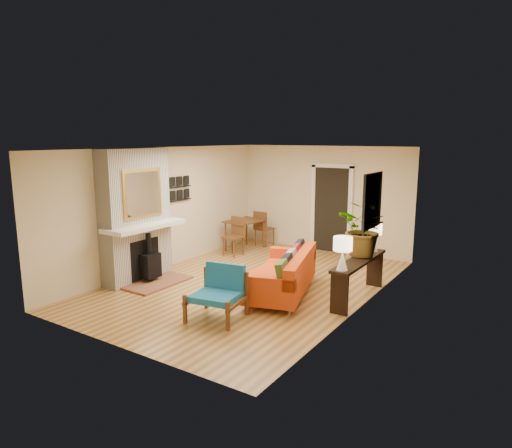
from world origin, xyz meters
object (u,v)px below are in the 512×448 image
object	(u,v)px
blue_chair	(220,290)
houseplant	(365,229)
lamp_far	(374,233)
dining_table	(247,226)
sofa	(286,274)
lamp_near	(343,249)
ottoman	(271,280)
console_table	(359,267)

from	to	relation	value
blue_chair	houseplant	bearing A→B (deg)	54.69
blue_chair	lamp_far	bearing A→B (deg)	59.45
dining_table	lamp_far	world-z (taller)	lamp_far
sofa	lamp_near	bearing A→B (deg)	-15.06
sofa	blue_chair	xyz separation A→B (m)	(-0.36, -1.50, 0.08)
dining_table	lamp_far	xyz separation A→B (m)	(3.65, -1.20, 0.46)
ottoman	lamp_near	xyz separation A→B (m)	(1.51, -0.31, 0.85)
sofa	blue_chair	bearing A→B (deg)	-103.48
houseplant	ottoman	bearing A→B (deg)	-154.81
dining_table	lamp_near	distance (m)	4.54
ottoman	blue_chair	distance (m)	1.50
lamp_near	blue_chair	bearing A→B (deg)	-143.00
ottoman	lamp_far	distance (m)	2.09
sofa	ottoman	world-z (taller)	sofa
lamp_near	console_table	bearing A→B (deg)	90.00
blue_chair	lamp_near	distance (m)	2.05
dining_table	houseplant	xyz separation A→B (m)	(3.64, -1.66, 0.62)
sofa	lamp_near	distance (m)	1.42
sofa	dining_table	distance (m)	3.40
blue_chair	lamp_near	world-z (taller)	lamp_near
ottoman	console_table	size ratio (longest dim) A/B	0.39
ottoman	lamp_far	world-z (taller)	lamp_far
lamp_far	dining_table	bearing A→B (deg)	161.74
houseplant	lamp_far	bearing A→B (deg)	88.74
sofa	houseplant	size ratio (longest dim) A/B	2.31
blue_chair	dining_table	distance (m)	4.38
sofa	blue_chair	world-z (taller)	sofa
sofa	ottoman	bearing A→B (deg)	-177.00
lamp_far	houseplant	world-z (taller)	houseplant
sofa	blue_chair	size ratio (longest dim) A/B	2.54
lamp_near	lamp_far	bearing A→B (deg)	90.00
ottoman	houseplant	bearing A→B (deg)	25.19
blue_chair	lamp_far	size ratio (longest dim) A/B	1.68
dining_table	houseplant	size ratio (longest dim) A/B	1.74
sofa	console_table	bearing A→B (deg)	20.78
lamp_near	sofa	bearing A→B (deg)	164.94
ottoman	lamp_far	bearing A→B (deg)	37.53
houseplant	console_table	bearing A→B (deg)	-87.56
console_table	houseplant	distance (m)	0.69
ottoman	houseplant	world-z (taller)	houseplant
ottoman	blue_chair	size ratio (longest dim) A/B	0.80
sofa	houseplant	bearing A→B (deg)	30.09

